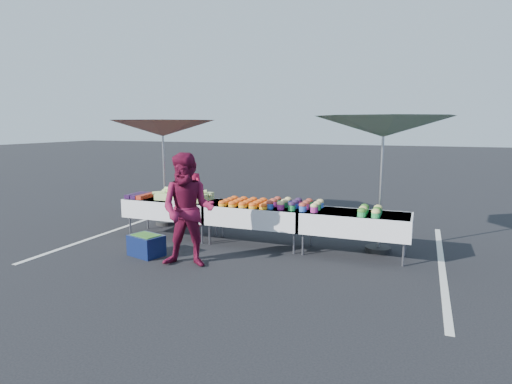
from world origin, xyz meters
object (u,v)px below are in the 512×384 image
(customer, at_px, (188,210))
(umbrella_left, at_px, (163,129))
(table_left, at_px, (172,207))
(table_right, at_px, (354,222))
(vendor, at_px, (191,193))
(table_center, at_px, (256,214))
(storage_bin, at_px, (146,245))
(umbrella_right, at_px, (384,128))

(customer, relative_size, umbrella_left, 0.60)
(customer, distance_m, umbrella_left, 3.25)
(umbrella_left, bearing_deg, table_left, -48.81)
(table_right, height_order, vendor, vendor)
(table_left, height_order, table_center, same)
(table_right, relative_size, storage_bin, 2.87)
(storage_bin, bearing_deg, vendor, 114.93)
(vendor, bearing_deg, umbrella_right, 155.82)
(table_left, xyz_separation_m, umbrella_right, (3.97, 0.40, 1.59))
(table_left, relative_size, umbrella_right, 0.66)
(table_right, distance_m, umbrella_left, 4.64)
(vendor, height_order, customer, customer)
(table_center, distance_m, customer, 1.63)
(umbrella_right, relative_size, storage_bin, 4.36)
(table_right, height_order, customer, customer)
(customer, height_order, umbrella_left, umbrella_left)
(table_left, distance_m, umbrella_right, 4.30)
(vendor, relative_size, storage_bin, 2.28)
(table_center, height_order, table_right, same)
(umbrella_right, height_order, storage_bin, umbrella_right)
(table_center, bearing_deg, table_right, 0.00)
(customer, bearing_deg, vendor, 105.28)
(table_left, distance_m, storage_bin, 1.39)
(table_center, height_order, umbrella_right, umbrella_right)
(storage_bin, bearing_deg, table_right, 37.29)
(umbrella_right, bearing_deg, table_left, -174.25)
(umbrella_right, distance_m, storage_bin, 4.52)
(vendor, xyz_separation_m, storage_bin, (0.34, -2.16, -0.55))
(vendor, bearing_deg, customer, 101.12)
(table_center, bearing_deg, umbrella_left, 162.26)
(table_right, bearing_deg, customer, -147.55)
(vendor, xyz_separation_m, umbrella_left, (-0.64, -0.06, 1.39))
(customer, bearing_deg, storage_bin, 154.62)
(table_right, distance_m, umbrella_right, 1.68)
(table_left, height_order, customer, customer)
(table_center, bearing_deg, storage_bin, -139.30)
(table_center, xyz_separation_m, storage_bin, (-1.51, -1.30, -0.39))
(table_center, bearing_deg, table_left, 180.00)
(table_left, distance_m, umbrella_left, 1.87)
(table_center, relative_size, customer, 1.03)
(customer, bearing_deg, umbrella_left, 116.62)
(customer, bearing_deg, table_left, 116.06)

